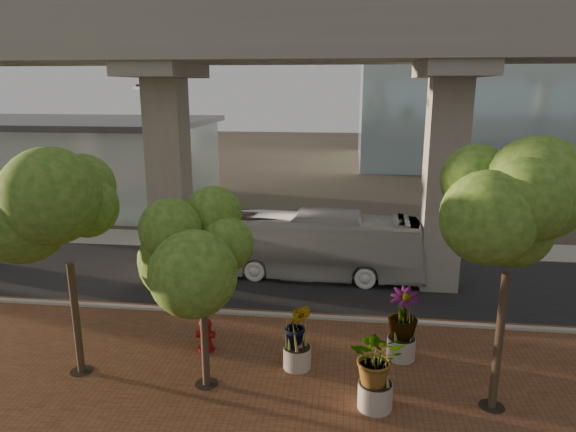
# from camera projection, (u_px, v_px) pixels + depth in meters

# --- Properties ---
(ground) EXTENTS (160.00, 160.00, 0.00)m
(ground) POSITION_uv_depth(u_px,v_px,m) (297.00, 298.00, 21.59)
(ground) COLOR #352E26
(ground) RESTS_ON ground
(brick_plaza) EXTENTS (70.00, 13.00, 0.06)m
(brick_plaza) POSITION_uv_depth(u_px,v_px,m) (265.00, 414.00, 13.89)
(brick_plaza) COLOR brown
(brick_plaza) RESTS_ON ground
(asphalt_road) EXTENTS (90.00, 8.00, 0.04)m
(asphalt_road) POSITION_uv_depth(u_px,v_px,m) (301.00, 280.00, 23.51)
(asphalt_road) COLOR black
(asphalt_road) RESTS_ON ground
(curb_strip) EXTENTS (70.00, 0.25, 0.16)m
(curb_strip) POSITION_uv_depth(u_px,v_px,m) (291.00, 316.00, 19.64)
(curb_strip) COLOR #A2A097
(curb_strip) RESTS_ON ground
(far_sidewalk) EXTENTS (90.00, 3.00, 0.06)m
(far_sidewalk) POSITION_uv_depth(u_px,v_px,m) (311.00, 244.00, 28.80)
(far_sidewalk) COLOR #A2A097
(far_sidewalk) RESTS_ON ground
(transit_viaduct) EXTENTS (72.00, 5.60, 12.40)m
(transit_viaduct) POSITION_uv_depth(u_px,v_px,m) (303.00, 119.00, 21.72)
(transit_viaduct) COLOR gray
(transit_viaduct) RESTS_ON ground
(station_pavilion) EXTENTS (23.00, 13.00, 6.30)m
(station_pavilion) POSITION_uv_depth(u_px,v_px,m) (56.00, 160.00, 38.58)
(station_pavilion) COLOR silver
(station_pavilion) RESTS_ON ground
(transit_bus) EXTENTS (10.96, 3.15, 3.02)m
(transit_bus) POSITION_uv_depth(u_px,v_px,m) (304.00, 245.00, 23.67)
(transit_bus) COLOR silver
(transit_bus) RESTS_ON ground
(fire_hydrant) EXTENTS (0.61, 0.55, 1.22)m
(fire_hydrant) POSITION_uv_depth(u_px,v_px,m) (206.00, 334.00, 17.03)
(fire_hydrant) COLOR maroon
(fire_hydrant) RESTS_ON ground
(planter_front) EXTENTS (2.11, 2.11, 2.32)m
(planter_front) POSITION_uv_depth(u_px,v_px,m) (377.00, 361.00, 13.77)
(planter_front) COLOR gray
(planter_front) RESTS_ON ground
(planter_right) EXTENTS (2.24, 2.24, 2.39)m
(planter_right) POSITION_uv_depth(u_px,v_px,m) (403.00, 317.00, 16.32)
(planter_right) COLOR #A79F96
(planter_right) RESTS_ON ground
(planter_left) EXTENTS (1.97, 1.97, 2.16)m
(planter_left) POSITION_uv_depth(u_px,v_px,m) (297.00, 329.00, 15.81)
(planter_left) COLOR gray
(planter_left) RESTS_ON ground
(street_tree_far_west) EXTENTS (4.07, 4.07, 6.58)m
(street_tree_far_west) POSITION_uv_depth(u_px,v_px,m) (66.00, 225.00, 14.75)
(street_tree_far_west) COLOR #4A3D2A
(street_tree_far_west) RESTS_ON ground
(street_tree_near_west) EXTENTS (3.83, 3.83, 5.93)m
(street_tree_near_west) POSITION_uv_depth(u_px,v_px,m) (201.00, 250.00, 14.19)
(street_tree_near_west) COLOR #4A3D2A
(street_tree_near_west) RESTS_ON ground
(street_tree_near_east) EXTENTS (4.36, 4.36, 7.17)m
(street_tree_near_east) POSITION_uv_depth(u_px,v_px,m) (512.00, 226.00, 12.88)
(street_tree_near_east) COLOR #4A3D2A
(street_tree_near_east) RESTS_ON ground
(streetlamp_west) EXTENTS (0.43, 1.26, 8.70)m
(streetlamp_west) POSITION_uv_depth(u_px,v_px,m) (150.00, 155.00, 27.38)
(streetlamp_west) COLOR #303136
(streetlamp_west) RESTS_ON ground
(streetlamp_east) EXTENTS (0.35, 1.03, 7.14)m
(streetlamp_east) POSITION_uv_depth(u_px,v_px,m) (449.00, 177.00, 25.98)
(streetlamp_east) COLOR #292A2E
(streetlamp_east) RESTS_ON ground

